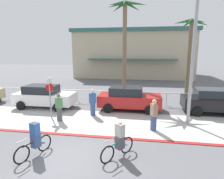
{
  "coord_description": "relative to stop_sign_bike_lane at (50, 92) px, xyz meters",
  "views": [
    {
      "loc": [
        2.93,
        -6.49,
        4.19
      ],
      "look_at": [
        0.92,
        6.0,
        1.65
      ],
      "focal_mm": 30.86,
      "sensor_mm": 36.0,
      "label": 1
    }
  ],
  "objects": [
    {
      "name": "car_black_3",
      "position": [
        10.59,
        2.64,
        -0.81
      ],
      "size": [
        4.4,
        2.02,
        1.69
      ],
      "color": "black",
      "rests_on": "ground"
    },
    {
      "name": "curb_paint",
      "position": [
        2.75,
        -2.24,
        -1.66
      ],
      "size": [
        44.0,
        0.24,
        0.03
      ],
      "primitive_type": "cube",
      "color": "maroon",
      "rests_on": "ground"
    },
    {
      "name": "palm_tree_1",
      "position": [
        4.05,
        6.15,
        4.54
      ],
      "size": [
        3.33,
        2.72,
        8.33
      ],
      "color": "#756047",
      "rests_on": "ground"
    },
    {
      "name": "palm_tree_2",
      "position": [
        9.65,
        7.0,
        3.31
      ],
      "size": [
        2.92,
        2.92,
        6.91
      ],
      "color": "brown",
      "rests_on": "ground"
    },
    {
      "name": "sidewalk_strip",
      "position": [
        2.75,
        -0.24,
        -1.67
      ],
      "size": [
        44.0,
        4.0,
        0.02
      ],
      "primitive_type": "cube",
      "color": "beige",
      "rests_on": "ground"
    },
    {
      "name": "cyclist_teal_1",
      "position": [
        4.83,
        -3.88,
        -0.98
      ],
      "size": [
        1.15,
        1.48,
        1.5
      ],
      "color": "black",
      "rests_on": "ground"
    },
    {
      "name": "car_white_1",
      "position": [
        -1.57,
        2.11,
        -0.81
      ],
      "size": [
        4.4,
        2.02,
        1.69
      ],
      "color": "white",
      "rests_on": "ground"
    },
    {
      "name": "pedestrian_1",
      "position": [
        6.32,
        -0.99,
        -0.88
      ],
      "size": [
        0.42,
        0.47,
        1.72
      ],
      "color": "#384C7A",
      "rests_on": "ground"
    },
    {
      "name": "building_backdrop",
      "position": [
        4.01,
        23.44,
        2.09
      ],
      "size": [
        18.75,
        13.17,
        7.49
      ],
      "color": "#BCAD8E",
      "rests_on": "ground"
    },
    {
      "name": "pedestrian_0",
      "position": [
        0.75,
        -0.43,
        -0.89
      ],
      "size": [
        0.48,
        0.44,
        1.7
      ],
      "color": "#4C4C51",
      "rests_on": "ground"
    },
    {
      "name": "car_red_2",
      "position": [
        4.74,
        2.45,
        -0.81
      ],
      "size": [
        4.4,
        2.02,
        1.69
      ],
      "color": "red",
      "rests_on": "ground"
    },
    {
      "name": "ground_plane",
      "position": [
        2.75,
        5.56,
        -1.68
      ],
      "size": [
        80.0,
        80.0,
        0.0
      ],
      "primitive_type": "plane",
      "color": "#5B5B60"
    },
    {
      "name": "stop_sign_bike_lane",
      "position": [
        0.0,
        0.0,
        0.0
      ],
      "size": [
        0.52,
        0.56,
        2.56
      ],
      "color": "gray",
      "rests_on": "ground"
    },
    {
      "name": "pedestrian_2",
      "position": [
        2.5,
        0.88,
        -0.85
      ],
      "size": [
        0.47,
        0.45,
        1.78
      ],
      "color": "#384C7A",
      "rests_on": "ground"
    },
    {
      "name": "streetlight_curb",
      "position": [
        8.36,
        0.08,
        2.6
      ],
      "size": [
        0.24,
        2.54,
        7.5
      ],
      "color": "#9EA0A5",
      "rests_on": "ground"
    },
    {
      "name": "rail_fence",
      "position": [
        2.75,
        4.06,
        -0.84
      ],
      "size": [
        19.24,
        0.08,
        1.04
      ],
      "color": "white",
      "rests_on": "ground"
    },
    {
      "name": "cyclist_black_0",
      "position": [
        1.46,
        -4.32,
        -0.98
      ],
      "size": [
        0.67,
        1.73,
        1.5
      ],
      "color": "black",
      "rests_on": "ground"
    }
  ]
}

